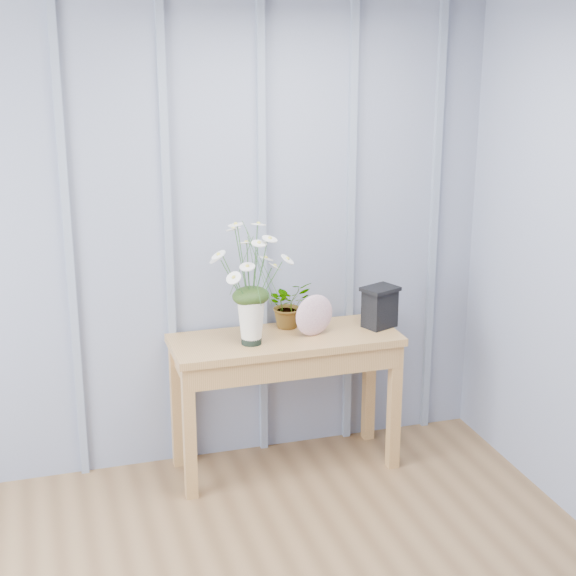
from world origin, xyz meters
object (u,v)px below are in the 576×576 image
object	(u,v)px
daisy_vase	(250,266)
felt_disc_vessel	(314,315)
carved_box	(380,307)
sideboard	(285,357)

from	to	relation	value
daisy_vase	felt_disc_vessel	bearing A→B (deg)	4.04
felt_disc_vessel	carved_box	bearing A→B (deg)	-9.24
felt_disc_vessel	daisy_vase	bearing A→B (deg)	170.77
daisy_vase	felt_disc_vessel	distance (m)	0.46
daisy_vase	carved_box	distance (m)	0.79
daisy_vase	sideboard	bearing A→B (deg)	14.55
sideboard	felt_disc_vessel	bearing A→B (deg)	-9.97
sideboard	daisy_vase	xyz separation A→B (m)	(-0.20, -0.05, 0.53)
felt_disc_vessel	carved_box	distance (m)	0.38
felt_disc_vessel	carved_box	xyz separation A→B (m)	(0.38, 0.03, 0.00)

